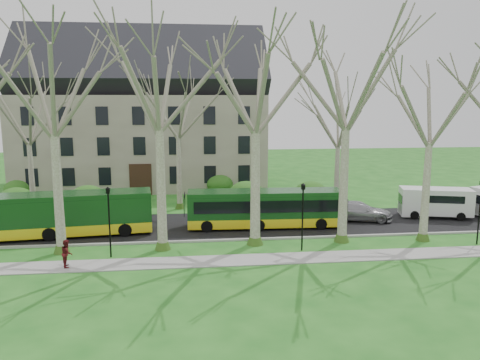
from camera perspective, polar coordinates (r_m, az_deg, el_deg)
name	(u,v)px	position (r m, az deg, el deg)	size (l,w,h in m)	color
ground	(208,249)	(30.80, -3.94, -8.35)	(120.00, 120.00, 0.00)	#1F601B
sidewalk	(210,261)	(28.43, -3.73, -9.86)	(70.00, 2.00, 0.06)	gray
road	(205,226)	(36.06, -4.31, -5.59)	(80.00, 8.00, 0.06)	black
curb	(207,241)	(32.21, -4.06, -7.40)	(80.00, 0.25, 0.14)	#A5A39E
building	(144,113)	(53.50, -11.63, 7.98)	(26.50, 12.20, 16.00)	gray
tree_row_verge	(206,141)	(29.69, -4.13, 4.78)	(49.00, 7.00, 14.00)	gray
tree_row_far	(186,142)	(40.41, -6.59, 4.65)	(33.00, 7.00, 12.00)	gray
lamp_row	(208,214)	(29.13, -3.92, -4.15)	(36.22, 0.22, 4.30)	black
hedges	(151,193)	(44.24, -10.77, -1.56)	(30.60, 8.60, 2.00)	#2A5317
bus_lead	(61,214)	(35.31, -21.02, -3.89)	(12.53, 2.61, 3.13)	#124016
bus_follow	(265,208)	(35.28, 3.07, -3.45)	(11.55, 2.41, 2.89)	#124016
sedan	(359,211)	(38.51, 14.30, -3.68)	(2.09, 5.13, 1.49)	#A2A2A7
van_a	(435,203)	(41.32, 22.71, -2.59)	(5.50, 2.00, 2.40)	silver
pedestrian_b	(67,253)	(28.96, -20.34, -8.36)	(0.78, 0.61, 1.60)	#571317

